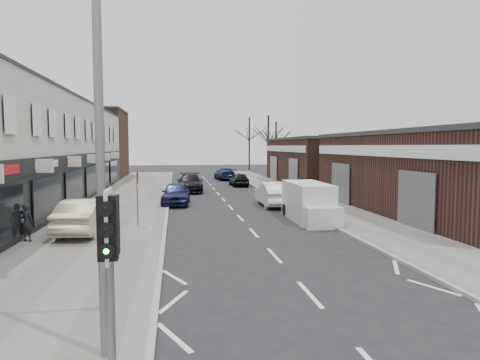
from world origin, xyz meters
name	(u,v)px	position (x,y,z in m)	size (l,w,h in m)	color
ground	(339,326)	(0.00, 0.00, 0.00)	(160.00, 160.00, 0.00)	black
pavement_left	(128,201)	(-6.75, 22.00, 0.06)	(5.50, 64.00, 0.12)	slate
pavement_right	(301,197)	(5.75, 22.00, 0.06)	(3.50, 64.00, 0.12)	slate
shop_terrace_left	(8,151)	(-13.50, 19.50, 3.55)	(8.00, 41.00, 7.10)	beige
brick_block_far	(90,145)	(-13.50, 45.00, 4.00)	(8.00, 10.00, 8.00)	#432B1C
right_unit_near	(454,174)	(12.50, 14.00, 2.25)	(10.00, 18.00, 4.50)	#3C221B
right_unit_far	(330,162)	(12.50, 34.00, 2.25)	(10.00, 16.00, 4.50)	#3C221B
tree_far_a	(268,175)	(9.00, 48.00, 0.00)	(3.60, 3.60, 8.00)	#382D26
tree_far_b	(276,172)	(11.50, 54.00, 0.00)	(3.60, 3.60, 7.50)	#382D26
tree_far_c	(249,170)	(8.50, 60.00, 0.00)	(3.60, 3.60, 8.50)	#382D26
traffic_light	(109,243)	(-4.40, -2.02, 2.41)	(0.28, 0.60, 3.10)	slate
street_lamp	(109,101)	(-4.53, -0.80, 4.62)	(2.23, 0.22, 8.00)	slate
warning_sign	(138,181)	(-5.16, 12.00, 2.20)	(0.12, 0.80, 2.70)	slate
white_van	(309,203)	(3.40, 12.76, 0.92)	(1.85, 5.04, 1.95)	white
sedan_on_pavement	(86,216)	(-7.24, 10.58, 0.86)	(1.58, 4.52, 1.49)	#B5AC91
pedestrian	(27,222)	(-9.20, 9.16, 0.88)	(0.55, 0.36, 1.52)	black
parked_car_left_a	(176,193)	(-3.40, 19.89, 0.74)	(1.75, 4.35, 1.48)	#151B42
parked_car_left_b	(190,183)	(-2.20, 27.73, 0.76)	(2.12, 5.21, 1.51)	black
parked_car_right_a	(273,194)	(2.82, 18.32, 0.78)	(1.65, 4.72, 1.56)	white
parked_car_right_b	(239,179)	(2.65, 32.21, 0.66)	(1.56, 3.89, 1.33)	black
parked_car_right_c	(225,174)	(2.20, 40.11, 0.69)	(1.93, 4.75, 1.38)	#131C3D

